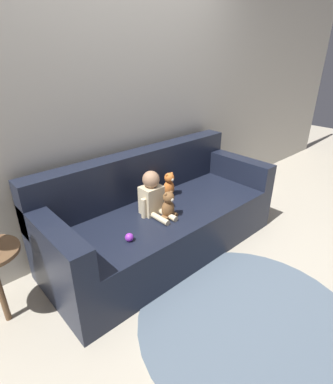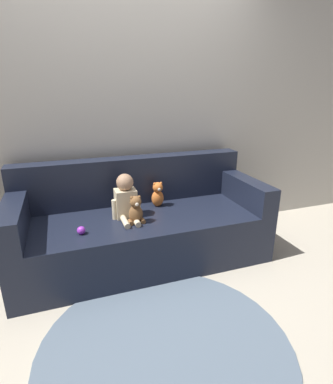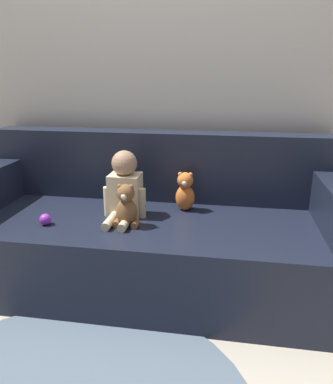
% 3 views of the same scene
% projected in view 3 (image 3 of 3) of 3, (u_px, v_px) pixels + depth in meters
% --- Properties ---
extents(ground_plane, '(12.00, 12.00, 0.00)m').
position_uv_depth(ground_plane, '(151.00, 284.00, 2.25)').
color(ground_plane, '#B7AD99').
extents(wall_back, '(8.00, 0.05, 2.60)m').
position_uv_depth(wall_back, '(165.00, 58.00, 2.34)').
color(wall_back, '#ADA89E').
rests_on(wall_back, ground_plane).
extents(couch, '(2.14, 0.87, 0.87)m').
position_uv_depth(couch, '(152.00, 233.00, 2.21)').
color(couch, black).
rests_on(couch, ground_plane).
extents(person_baby, '(0.24, 0.32, 0.37)m').
position_uv_depth(person_baby, '(125.00, 189.00, 2.08)').
color(person_baby, beige).
rests_on(person_baby, couch).
extents(teddy_bear_brown, '(0.14, 0.11, 0.23)m').
position_uv_depth(teddy_bear_brown, '(126.00, 207.00, 1.96)').
color(teddy_bear_brown, brown).
rests_on(teddy_bear_brown, couch).
extents(plush_toy_side, '(0.11, 0.11, 0.23)m').
position_uv_depth(plush_toy_side, '(185.00, 192.00, 2.19)').
color(plush_toy_side, orange).
rests_on(plush_toy_side, couch).
extents(toy_ball, '(0.06, 0.06, 0.06)m').
position_uv_depth(toy_ball, '(45.00, 219.00, 2.00)').
color(toy_ball, purple).
rests_on(toy_ball, couch).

